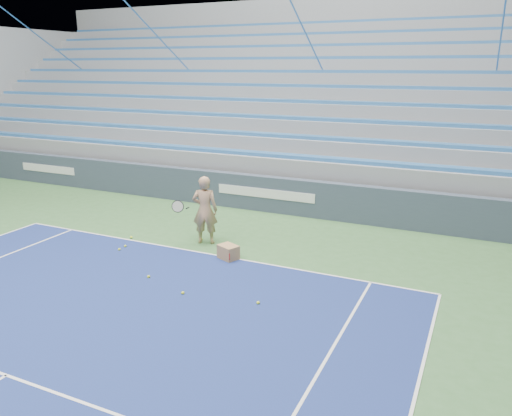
% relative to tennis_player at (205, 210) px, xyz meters
% --- Properties ---
extents(sponsor_barrier, '(30.00, 0.32, 1.10)m').
position_rel_tennis_player_xyz_m(sponsor_barrier, '(0.26, 3.33, -0.32)').
color(sponsor_barrier, '#354051').
rests_on(sponsor_barrier, ground).
extents(bleachers, '(31.00, 9.15, 7.30)m').
position_rel_tennis_player_xyz_m(bleachers, '(0.25, 9.05, 1.48)').
color(bleachers, gray).
rests_on(bleachers, ground).
extents(tennis_player, '(0.97, 0.92, 1.75)m').
position_rel_tennis_player_xyz_m(tennis_player, '(0.00, 0.00, 0.00)').
color(tennis_player, tan).
rests_on(tennis_player, ground).
extents(ball_box, '(0.55, 0.50, 0.34)m').
position_rel_tennis_player_xyz_m(ball_box, '(1.05, -0.73, -0.70)').
color(ball_box, '#A37A4E').
rests_on(ball_box, ground).
extents(tennis_ball_0, '(0.07, 0.07, 0.07)m').
position_rel_tennis_player_xyz_m(tennis_ball_0, '(-0.20, 0.12, -0.84)').
color(tennis_ball_0, '#D1E22E').
rests_on(tennis_ball_0, ground).
extents(tennis_ball_1, '(0.07, 0.07, 0.07)m').
position_rel_tennis_player_xyz_m(tennis_ball_1, '(-1.94, -0.52, -0.84)').
color(tennis_ball_1, '#D1E22E').
rests_on(tennis_ball_1, ground).
extents(tennis_ball_2, '(0.07, 0.07, 0.07)m').
position_rel_tennis_player_xyz_m(tennis_ball_2, '(2.64, -2.54, -0.84)').
color(tennis_ball_2, '#D1E22E').
rests_on(tennis_ball_2, ground).
extents(tennis_ball_3, '(0.07, 0.07, 0.07)m').
position_rel_tennis_player_xyz_m(tennis_ball_3, '(-1.65, -1.13, -0.84)').
color(tennis_ball_3, '#D1E22E').
rests_on(tennis_ball_3, ground).
extents(tennis_ball_4, '(0.07, 0.07, 0.07)m').
position_rel_tennis_player_xyz_m(tennis_ball_4, '(1.11, -2.78, -0.84)').
color(tennis_ball_4, '#D1E22E').
rests_on(tennis_ball_4, ground).
extents(tennis_ball_5, '(0.07, 0.07, 0.07)m').
position_rel_tennis_player_xyz_m(tennis_ball_5, '(-1.63, -1.38, -0.84)').
color(tennis_ball_5, '#D1E22E').
rests_on(tennis_ball_5, ground).
extents(tennis_ball_6, '(0.07, 0.07, 0.07)m').
position_rel_tennis_player_xyz_m(tennis_ball_6, '(0.02, -2.42, -0.84)').
color(tennis_ball_6, '#D1E22E').
rests_on(tennis_ball_6, ground).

